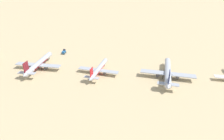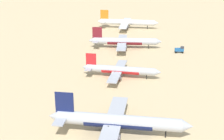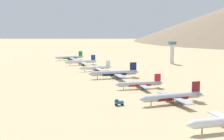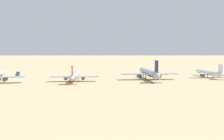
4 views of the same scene
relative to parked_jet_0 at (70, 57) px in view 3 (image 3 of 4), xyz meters
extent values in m
plane|color=tan|center=(-10.97, 153.82, -3.89)|extent=(1827.35, 1827.35, 0.00)
cylinder|color=silver|center=(0.32, 0.02, 0.15)|extent=(34.77, 5.38, 3.66)
cone|color=silver|center=(19.15, 0.96, 0.15)|extent=(3.25, 3.73, 3.58)
cone|color=silver|center=(-18.32, -0.91, 0.15)|extent=(2.85, 3.42, 3.29)
cube|color=#197A38|center=(-14.86, -0.74, 4.43)|extent=(5.30, 0.60, 6.73)
cube|color=#B6BBC5|center=(-15.44, -0.77, 0.52)|extent=(3.65, 11.68, 0.35)
cube|color=#B6BBC5|center=(-1.12, -0.06, -0.49)|extent=(6.43, 32.91, 0.43)
cylinder|color=#4C4C54|center=(-0.64, 5.75, -1.81)|extent=(4.15, 2.41, 2.21)
cylinder|color=#4C4C54|center=(-0.06, -5.78, -1.81)|extent=(4.15, 2.41, 2.21)
cylinder|color=black|center=(13.46, 0.67, -2.05)|extent=(0.42, 0.42, 3.68)
cylinder|color=black|center=(-2.21, 2.39, -2.05)|extent=(0.42, 0.42, 3.68)
cylinder|color=black|center=(-1.96, -2.60, -2.05)|extent=(0.42, 0.42, 3.68)
cylinder|color=#197A38|center=(0.32, 0.02, -0.12)|extent=(19.21, 4.61, 3.66)
cylinder|color=silver|center=(-2.99, 53.26, 0.15)|extent=(34.70, 4.10, 3.66)
cone|color=silver|center=(15.88, 53.50, 0.15)|extent=(3.13, 3.62, 3.59)
cone|color=silver|center=(-21.67, 53.02, 0.15)|extent=(2.74, 3.33, 3.29)
cube|color=navy|center=(-18.20, 53.07, 4.44)|extent=(5.30, 0.40, 6.74)
cube|color=silver|center=(-18.78, 53.06, 0.52)|extent=(3.23, 11.59, 0.35)
cube|color=silver|center=(-4.44, 53.24, -0.49)|extent=(5.23, 32.79, 0.43)
cylinder|color=#4C4C54|center=(-3.74, 59.03, -1.81)|extent=(4.07, 2.27, 2.21)
cylinder|color=#4C4C54|center=(-3.59, 47.48, -1.81)|extent=(4.07, 2.27, 2.21)
cylinder|color=black|center=(10.18, 53.43, -2.05)|extent=(0.42, 0.42, 3.68)
cylinder|color=black|center=(-5.43, 55.73, -2.05)|extent=(0.42, 0.42, 3.68)
cylinder|color=black|center=(-5.37, 50.73, -2.05)|extent=(0.42, 0.42, 3.68)
cylinder|color=white|center=(-6.79, 105.06, -0.23)|extent=(31.48, 4.29, 3.31)
cone|color=white|center=(10.29, 105.59, -0.23)|extent=(2.89, 3.33, 3.25)
cone|color=white|center=(-23.70, 104.53, -0.23)|extent=(2.53, 3.06, 2.98)
cube|color=white|center=(-20.56, 104.63, 3.65)|extent=(4.80, 0.45, 6.10)
cube|color=silver|center=(-21.08, 104.61, 0.10)|extent=(3.11, 10.54, 0.31)
cube|color=silver|center=(-8.10, 105.02, -0.81)|extent=(5.28, 29.77, 0.39)
cylinder|color=#4C4C54|center=(-7.56, 110.27, -2.01)|extent=(3.72, 2.12, 2.01)
cylinder|color=#4C4C54|center=(-7.24, 99.81, -2.01)|extent=(3.72, 2.12, 2.01)
cylinder|color=black|center=(5.13, 105.43, -2.22)|extent=(0.38, 0.38, 3.33)
cylinder|color=black|center=(-9.04, 107.26, -2.22)|extent=(0.38, 0.38, 3.33)
cylinder|color=black|center=(-8.90, 102.72, -2.22)|extent=(0.38, 0.38, 3.33)
cylinder|color=white|center=(-6.79, 105.06, -0.48)|extent=(17.36, 3.85, 3.32)
cylinder|color=#B2B7C1|center=(-11.23, 152.68, 0.95)|extent=(41.60, 6.43, 4.37)
cone|color=#B2B7C1|center=(11.30, 151.56, 0.95)|extent=(3.89, 4.46, 4.29)
cone|color=#B2B7C1|center=(-33.53, 153.79, 0.95)|extent=(3.41, 4.09, 3.94)
cube|color=#141E51|center=(-29.39, 153.58, 6.07)|extent=(6.34, 0.72, 8.06)
cube|color=#A4A8B2|center=(-30.08, 153.62, 1.38)|extent=(4.37, 13.98, 0.41)
cube|color=#A4A8B2|center=(-12.95, 152.76, 0.18)|extent=(7.69, 39.37, 0.52)
cylinder|color=#4C4C54|center=(-11.69, 159.61, -1.40)|extent=(4.96, 2.88, 2.65)
cylinder|color=#4C4C54|center=(-12.38, 145.82, -1.40)|extent=(4.96, 2.88, 2.65)
cylinder|color=black|center=(4.50, 151.89, -1.69)|extent=(0.51, 0.51, 4.40)
cylinder|color=black|center=(-13.95, 155.81, -1.69)|extent=(0.51, 0.51, 4.40)
cylinder|color=black|center=(-14.25, 149.83, -1.69)|extent=(0.51, 0.51, 4.40)
cylinder|color=#141E51|center=(-11.23, 152.68, 0.62)|extent=(22.98, 5.51, 4.38)
cylinder|color=#B2B7C1|center=(-14.40, 203.88, -0.02)|extent=(33.31, 6.56, 3.50)
cone|color=#B2B7C1|center=(3.56, 202.20, -0.02)|extent=(3.25, 3.69, 3.43)
cone|color=#B2B7C1|center=(-32.18, 205.54, -0.02)|extent=(2.86, 3.37, 3.15)
cube|color=red|center=(-28.88, 205.23, 4.07)|extent=(5.07, 0.79, 6.44)
cube|color=#A4A8B2|center=(-29.43, 205.28, 0.33)|extent=(3.96, 11.27, 0.33)
cube|color=#A4A8B2|center=(-15.78, 204.01, -0.64)|extent=(7.49, 31.58, 0.41)
cylinder|color=#4C4C54|center=(-14.53, 209.44, -1.90)|extent=(4.04, 2.47, 2.12)
cylinder|color=#4C4C54|center=(-15.56, 198.44, -1.90)|extent=(4.04, 2.47, 2.12)
cylinder|color=black|center=(-1.87, 202.71, -2.13)|extent=(0.40, 0.40, 3.52)
cylinder|color=black|center=(-16.47, 206.48, -2.13)|extent=(0.40, 0.40, 3.52)
cylinder|color=black|center=(-16.91, 201.71, -2.13)|extent=(0.40, 0.40, 3.52)
cylinder|color=red|center=(-14.40, 203.88, -0.29)|extent=(18.47, 5.18, 3.50)
cylinder|color=#B2B7C1|center=(-15.58, 253.03, 0.66)|extent=(39.14, 5.44, 4.12)
cone|color=#B2B7C1|center=(5.66, 253.75, 0.66)|extent=(3.60, 4.15, 4.04)
cone|color=#B2B7C1|center=(-36.60, 252.32, 0.66)|extent=(3.16, 3.81, 3.71)
cube|color=maroon|center=(-32.70, 252.45, 5.49)|extent=(5.97, 0.58, 7.59)
cube|color=#A4A8B2|center=(-33.35, 252.43, 1.08)|extent=(3.91, 13.12, 0.39)
cube|color=#A4A8B2|center=(-17.20, 252.97, -0.06)|extent=(6.67, 37.02, 0.49)
cylinder|color=#4C4C54|center=(-16.56, 259.50, -1.55)|extent=(4.63, 2.65, 2.49)
cylinder|color=#4C4C54|center=(-16.12, 246.50, -1.55)|extent=(4.63, 2.65, 2.49)
cylinder|color=black|center=(-0.76, 253.53, -1.82)|extent=(0.48, 0.48, 4.14)
cylinder|color=black|center=(-18.38, 255.75, -1.82)|extent=(0.48, 0.48, 4.14)
cylinder|color=black|center=(-18.19, 250.12, -1.82)|extent=(0.48, 0.48, 4.14)
cylinder|color=maroon|center=(-15.58, 253.03, 0.36)|extent=(21.59, 4.85, 4.13)
cone|color=silver|center=(5.35, 306.43, 0.91)|extent=(3.84, 4.41, 4.26)
cylinder|color=#4C4C54|center=(-18.13, 300.58, -1.42)|extent=(4.91, 2.84, 2.63)
cylinder|color=black|center=(-1.41, 306.72, -1.71)|extent=(0.50, 0.50, 4.37)
cube|color=#1E5999|center=(17.48, 246.64, -1.94)|extent=(5.29, 2.52, 1.70)
cube|color=#333338|center=(19.18, 246.71, -0.54)|extent=(1.89, 2.15, 1.10)
cylinder|color=black|center=(19.41, 247.87, -3.34)|extent=(1.11, 0.40, 1.10)
cylinder|color=black|center=(19.51, 245.58, -3.34)|extent=(1.11, 0.40, 1.10)
cylinder|color=black|center=(15.46, 247.70, -3.34)|extent=(1.11, 0.40, 1.10)
cylinder|color=black|center=(15.56, 245.41, -3.34)|extent=(1.11, 0.40, 1.10)
cylinder|color=beige|center=(-112.66, 75.47, 7.98)|extent=(4.80, 4.80, 23.73)
cube|color=#3F6B7A|center=(-112.66, 75.47, 21.64)|extent=(7.20, 7.20, 3.60)
camera|label=1|loc=(-141.98, 168.58, 66.05)|focal=31.03mm
camera|label=2|loc=(-3.70, 58.10, 54.53)|focal=52.07mm
camera|label=3|loc=(82.84, 429.37, 46.85)|focal=52.09mm
camera|label=4|loc=(-173.68, 203.49, 16.13)|focal=38.90mm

